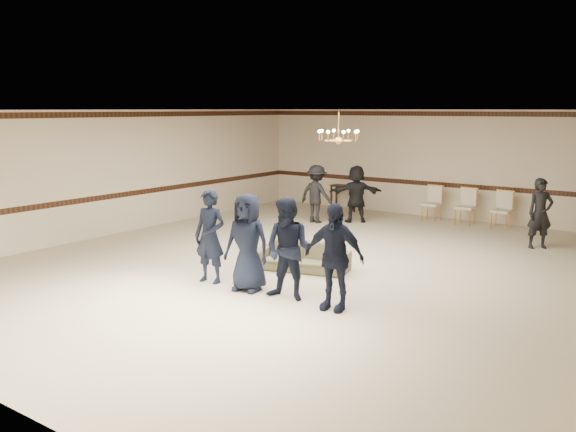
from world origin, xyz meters
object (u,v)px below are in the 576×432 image
(chandelier, at_px, (339,125))
(boy_a, at_px, (210,236))
(console_table, at_px, (345,198))
(boy_b, at_px, (247,242))
(banquet_chair_mid, at_px, (466,207))
(boy_d, at_px, (334,257))
(adult_right, at_px, (540,213))
(settee, at_px, (301,256))
(boy_c, at_px, (288,249))
(banquet_chair_left, at_px, (432,204))
(adult_left, at_px, (316,194))
(adult_mid, at_px, (356,194))
(banquet_chair_right, at_px, (502,210))

(chandelier, xyz_separation_m, boy_a, (-0.91, -3.10, -2.00))
(console_table, bearing_deg, boy_b, -66.20)
(banquet_chair_mid, bearing_deg, boy_d, -84.67)
(chandelier, bearing_deg, adult_right, 45.26)
(settee, relative_size, banquet_chair_mid, 1.89)
(settee, xyz_separation_m, banquet_chair_mid, (1.04, 6.66, 0.23))
(boy_c, distance_m, adult_right, 7.02)
(settee, bearing_deg, banquet_chair_left, 74.49)
(adult_right, height_order, console_table, adult_right)
(chandelier, height_order, banquet_chair_mid, chandelier)
(boy_d, height_order, settee, boy_d)
(chandelier, xyz_separation_m, boy_b, (-0.01, -3.10, -2.00))
(boy_c, bearing_deg, banquet_chair_left, 89.20)
(boy_c, relative_size, adult_left, 1.07)
(boy_d, bearing_deg, adult_right, 69.99)
(console_table, bearing_deg, boy_a, -71.73)
(adult_mid, relative_size, banquet_chair_mid, 1.62)
(boy_d, bearing_deg, adult_mid, 110.50)
(banquet_chair_right, bearing_deg, boy_b, -100.53)
(boy_d, xyz_separation_m, banquet_chair_mid, (-0.77, 8.38, -0.37))
(boy_c, height_order, boy_d, same)
(boy_c, relative_size, banquet_chair_left, 1.73)
(settee, xyz_separation_m, banquet_chair_right, (2.04, 6.66, 0.23))
(boy_a, relative_size, console_table, 1.83)
(chandelier, bearing_deg, banquet_chair_mid, 79.01)
(boy_d, distance_m, adult_left, 7.63)
(settee, bearing_deg, boy_a, -132.75)
(settee, bearing_deg, adult_right, 39.41)
(banquet_chair_left, bearing_deg, banquet_chair_right, 2.50)
(boy_d, xyz_separation_m, banquet_chair_left, (-1.77, 8.38, -0.37))
(boy_d, bearing_deg, adult_left, 118.93)
(boy_c, xyz_separation_m, settee, (-0.90, 1.72, -0.60))
(boy_a, bearing_deg, boy_b, -7.80)
(boy_d, bearing_deg, boy_a, 173.97)
(adult_mid, distance_m, banquet_chair_right, 3.98)
(boy_b, distance_m, boy_c, 0.90)
(adult_right, bearing_deg, adult_left, 142.97)
(boy_a, relative_size, boy_c, 1.00)
(adult_mid, bearing_deg, adult_left, -0.61)
(boy_c, xyz_separation_m, adult_left, (-3.47, 6.25, -0.05))
(banquet_chair_right, relative_size, console_table, 1.06)
(adult_right, bearing_deg, boy_d, -143.87)
(banquet_chair_mid, relative_size, banquet_chair_right, 1.00)
(boy_c, distance_m, settee, 2.03)
(boy_c, bearing_deg, settee, 111.02)
(adult_left, bearing_deg, boy_b, 115.76)
(adult_mid, xyz_separation_m, adult_right, (5.10, -0.40, 0.00))
(adult_mid, height_order, banquet_chair_right, adult_mid)
(boy_c, height_order, console_table, boy_c)
(adult_right, relative_size, banquet_chair_left, 1.62)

